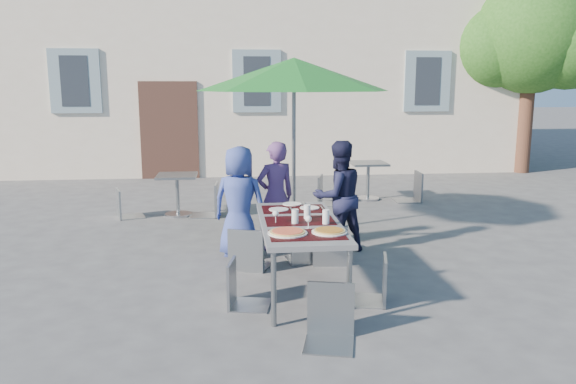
{
  "coord_description": "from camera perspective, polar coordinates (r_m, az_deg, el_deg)",
  "views": [
    {
      "loc": [
        -0.64,
        -5.51,
        2.13
      ],
      "look_at": [
        0.03,
        0.96,
        0.88
      ],
      "focal_mm": 35.0,
      "sensor_mm": 36.0,
      "label": 1
    }
  ],
  "objects": [
    {
      "name": "child_0",
      "position": [
        6.98,
        -4.95,
        -1.02
      ],
      "size": [
        0.8,
        0.66,
        1.39
      ],
      "primitive_type": "imported",
      "rotation": [
        0.0,
        0.0,
        2.78
      ],
      "color": "#344591",
      "rests_on": "ground"
    },
    {
      "name": "bg_chair_l_1",
      "position": [
        10.07,
        3.89,
        1.99
      ],
      "size": [
        0.55,
        0.55,
        0.98
      ],
      "color": "gray",
      "rests_on": "ground"
    },
    {
      "name": "ground",
      "position": [
        5.94,
        0.66,
        -10.15
      ],
      "size": [
        90.0,
        90.0,
        0.0
      ],
      "primitive_type": "plane",
      "color": "#434345",
      "rests_on": "ground"
    },
    {
      "name": "chair_0",
      "position": [
        6.5,
        -4.1,
        -3.16
      ],
      "size": [
        0.54,
        0.55,
        0.95
      ],
      "color": "gray",
      "rests_on": "ground"
    },
    {
      "name": "chair_5",
      "position": [
        4.73,
        4.34,
        -8.94
      ],
      "size": [
        0.49,
        0.49,
        0.91
      ],
      "color": "gray",
      "rests_on": "ground"
    },
    {
      "name": "bg_chair_r_0",
      "position": [
        9.23,
        -7.97,
        1.29
      ],
      "size": [
        0.49,
        0.49,
        1.03
      ],
      "color": "#90969B",
      "rests_on": "ground"
    },
    {
      "name": "child_1",
      "position": [
        7.26,
        -1.28,
        -0.41
      ],
      "size": [
        0.6,
        0.49,
        1.42
      ],
      "primitive_type": "imported",
      "rotation": [
        0.0,
        0.0,
        3.47
      ],
      "color": "#5B3772",
      "rests_on": "ground"
    },
    {
      "name": "chair_3",
      "position": [
        5.46,
        -4.85,
        -6.59
      ],
      "size": [
        0.45,
        0.45,
        0.86
      ],
      "color": "gray",
      "rests_on": "ground"
    },
    {
      "name": "child_2",
      "position": [
        7.21,
        5.13,
        -0.46
      ],
      "size": [
        0.79,
        0.6,
        1.44
      ],
      "primitive_type": "imported",
      "rotation": [
        0.0,
        0.0,
        3.46
      ],
      "color": "#191A37",
      "rests_on": "ground"
    },
    {
      "name": "chair_1",
      "position": [
        6.75,
        1.76,
        -2.99
      ],
      "size": [
        0.44,
        0.45,
        0.88
      ],
      "color": "gray",
      "rests_on": "ground"
    },
    {
      "name": "pizza_near_right",
      "position": [
        5.33,
        4.23,
        -3.98
      ],
      "size": [
        0.34,
        0.34,
        0.03
      ],
      "color": "white",
      "rests_on": "dining_table"
    },
    {
      "name": "patio_umbrella",
      "position": [
        7.93,
        0.61,
        11.73
      ],
      "size": [
        2.7,
        2.7,
        2.5
      ],
      "color": "#A8AAB0",
      "rests_on": "ground"
    },
    {
      "name": "dining_table",
      "position": [
        5.79,
        1.2,
        -3.48
      ],
      "size": [
        0.8,
        1.85,
        0.76
      ],
      "color": "#4B4C50",
      "rests_on": "ground"
    },
    {
      "name": "chair_4",
      "position": [
        5.59,
        8.91,
        -6.05
      ],
      "size": [
        0.48,
        0.48,
        0.89
      ],
      "color": "#8F949A",
      "rests_on": "ground"
    },
    {
      "name": "place_settings",
      "position": [
        6.38,
        0.59,
        -1.52
      ],
      "size": [
        0.61,
        0.49,
        0.01
      ],
      "color": "white",
      "rests_on": "dining_table"
    },
    {
      "name": "cafe_table_0",
      "position": [
        9.36,
        -11.18,
        0.3
      ],
      "size": [
        0.64,
        0.64,
        0.68
      ],
      "color": "#A8AAB0",
      "rests_on": "ground"
    },
    {
      "name": "glassware",
      "position": [
        5.68,
        1.83,
        -2.4
      ],
      "size": [
        0.56,
        0.47,
        0.15
      ],
      "color": "silver",
      "rests_on": "dining_table"
    },
    {
      "name": "pizza_near_left",
      "position": [
        5.27,
        -0.05,
        -4.1
      ],
      "size": [
        0.38,
        0.38,
        0.03
      ],
      "color": "white",
      "rests_on": "dining_table"
    },
    {
      "name": "bg_chair_r_1",
      "position": [
        10.58,
        12.63,
        2.35
      ],
      "size": [
        0.47,
        0.46,
        1.03
      ],
      "color": "gray",
      "rests_on": "ground"
    },
    {
      "name": "chair_2",
      "position": [
        6.7,
        4.28,
        -2.86
      ],
      "size": [
        0.45,
        0.45,
        0.93
      ],
      "color": "#90959B",
      "rests_on": "ground"
    },
    {
      "name": "tree",
      "position": [
        14.93,
        23.61,
        14.31
      ],
      "size": [
        3.6,
        3.0,
        4.7
      ],
      "color": "#4F3022",
      "rests_on": "ground"
    },
    {
      "name": "bg_chair_l_0",
      "position": [
        9.41,
        -16.33,
        0.6
      ],
      "size": [
        0.5,
        0.5,
        0.9
      ],
      "color": "#8F969A",
      "rests_on": "ground"
    },
    {
      "name": "cafe_table_1",
      "position": [
        10.58,
        8.14,
        1.72
      ],
      "size": [
        0.66,
        0.66,
        0.71
      ],
      "color": "#A8AAB0",
      "rests_on": "ground"
    }
  ]
}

